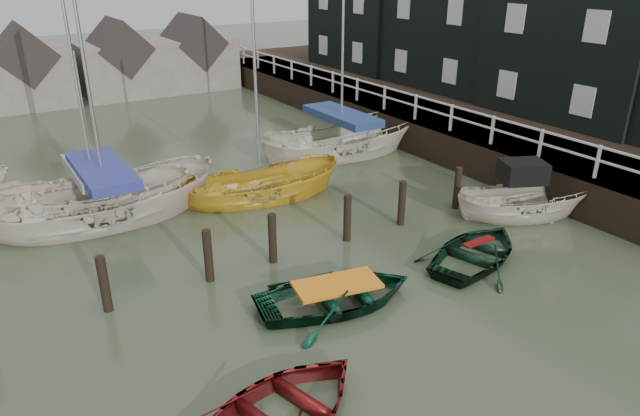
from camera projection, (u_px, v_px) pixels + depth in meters
ground at (378, 300)px, 13.53m from camera, size 120.00×120.00×0.00m
pier at (409, 122)px, 25.64m from camera, size 3.04×32.00×2.70m
land_strip at (492, 121)px, 28.63m from camera, size 14.00×38.00×1.50m
quay_houses at (531, 2)px, 25.32m from camera, size 6.52×28.14×10.01m
mooring_pilings at (276, 244)px, 15.10m from camera, size 13.72×0.22×1.80m
far_sheds at (117, 63)px, 33.31m from camera, size 14.00×4.08×4.39m
rowboat_green at (337, 304)px, 13.37m from camera, size 4.28×3.43×0.79m
rowboat_dkgreen at (476, 260)px, 15.37m from camera, size 4.19×3.52×0.74m
motorboat at (522, 214)px, 17.92m from camera, size 4.65×3.32×2.61m
sailboat_a at (98, 209)px, 18.34m from camera, size 6.42×4.23×11.00m
sailboat_b at (109, 217)px, 17.76m from camera, size 7.07×2.94×11.60m
sailboat_c at (261, 197)px, 19.40m from camera, size 5.89×3.22×9.50m
sailboat_d at (341, 152)px, 23.73m from camera, size 7.30×3.46×12.34m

